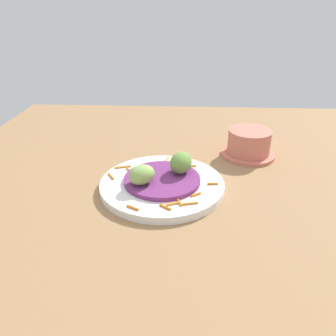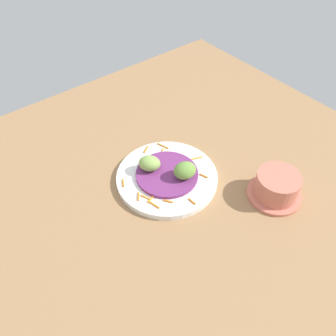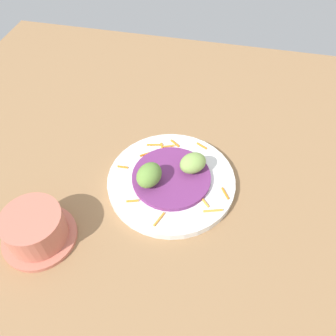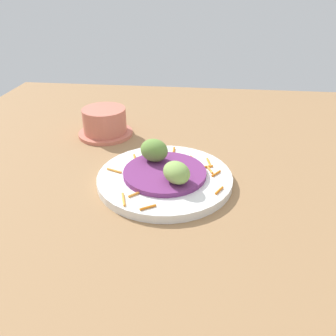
{
  "view_description": "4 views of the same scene",
  "coord_description": "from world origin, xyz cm",
  "px_view_note": "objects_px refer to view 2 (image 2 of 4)",
  "views": [
    {
      "loc": [
        -57.52,
        1.12,
        35.18
      ],
      "look_at": [
        0.34,
        4.11,
        5.65
      ],
      "focal_mm": 35.34,
      "sensor_mm": 36.0,
      "label": 1
    },
    {
      "loc": [
        -36.36,
        -39.12,
        64.39
      ],
      "look_at": [
        -1.07,
        5.15,
        5.87
      ],
      "focal_mm": 37.17,
      "sensor_mm": 36.0,
      "label": 2
    },
    {
      "loc": [
        38.23,
        13.33,
        54.25
      ],
      "look_at": [
        -2.46,
        4.3,
        5.16
      ],
      "focal_mm": 36.57,
      "sensor_mm": 36.0,
      "label": 3
    },
    {
      "loc": [
        -7.96,
        58.12,
        35.1
      ],
      "look_at": [
        -2.01,
        5.87,
        5.36
      ],
      "focal_mm": 36.88,
      "sensor_mm": 36.0,
      "label": 4
    }
  ],
  "objects_px": {
    "main_plate": "(167,177)",
    "guac_scoop_left": "(185,171)",
    "guac_scoop_center": "(150,163)",
    "terracotta_bowl": "(276,187)"
  },
  "relations": [
    {
      "from": "main_plate",
      "to": "terracotta_bowl",
      "type": "bearing_deg",
      "value": -49.84
    },
    {
      "from": "guac_scoop_left",
      "to": "terracotta_bowl",
      "type": "xyz_separation_m",
      "value": [
        0.14,
        -0.16,
        -0.02
      ]
    },
    {
      "from": "main_plate",
      "to": "terracotta_bowl",
      "type": "height_order",
      "value": "terracotta_bowl"
    },
    {
      "from": "guac_scoop_left",
      "to": "terracotta_bowl",
      "type": "bearing_deg",
      "value": -48.55
    },
    {
      "from": "main_plate",
      "to": "guac_scoop_center",
      "type": "relative_size",
      "value": 4.66
    },
    {
      "from": "guac_scoop_center",
      "to": "main_plate",
      "type": "bearing_deg",
      "value": -56.1
    },
    {
      "from": "main_plate",
      "to": "guac_scoop_left",
      "type": "height_order",
      "value": "guac_scoop_left"
    },
    {
      "from": "main_plate",
      "to": "guac_scoop_center",
      "type": "xyz_separation_m",
      "value": [
        -0.02,
        0.04,
        0.03
      ]
    },
    {
      "from": "guac_scoop_center",
      "to": "guac_scoop_left",
      "type": "bearing_deg",
      "value": -56.1
    },
    {
      "from": "main_plate",
      "to": "guac_scoop_center",
      "type": "bearing_deg",
      "value": 123.9
    }
  ]
}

